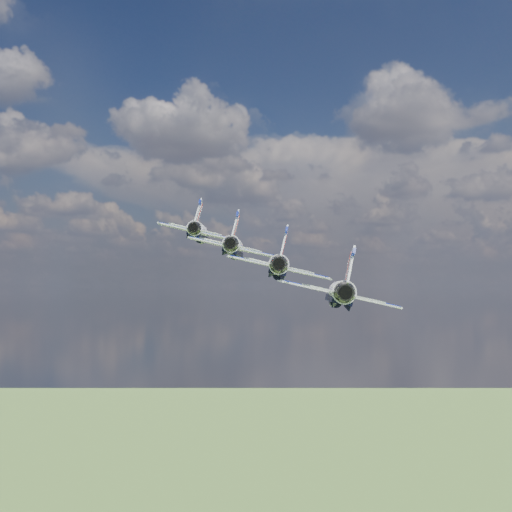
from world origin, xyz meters
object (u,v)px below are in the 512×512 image
at_px(jet_0, 201,232).
at_px(jet_1, 235,247).
at_px(jet_2, 280,266).
at_px(jet_3, 339,292).

xyz_separation_m(jet_0, jet_1, (8.45, -7.13, -2.48)).
relative_size(jet_1, jet_2, 1.00).
relative_size(jet_0, jet_3, 1.00).
relative_size(jet_0, jet_2, 1.00).
bearing_deg(jet_1, jet_0, 117.92).
bearing_deg(jet_0, jet_3, -62.08).
bearing_deg(jet_3, jet_2, 117.92).
xyz_separation_m(jet_2, jet_3, (8.45, -7.13, -2.48)).
distance_m(jet_1, jet_3, 22.66).
height_order(jet_2, jet_3, jet_2).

